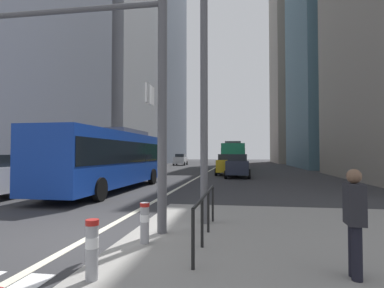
{
  "coord_description": "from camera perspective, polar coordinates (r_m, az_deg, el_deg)",
  "views": [
    {
      "loc": [
        3.56,
        -7.11,
        1.99
      ],
      "look_at": [
        -2.08,
        28.74,
        3.12
      ],
      "focal_mm": 28.97,
      "sensor_mm": 36.0,
      "label": 1
    }
  ],
  "objects": [
    {
      "name": "ground_plane",
      "position": [
        27.42,
        1.46,
        -5.94
      ],
      "size": [
        160.0,
        160.0,
        0.0
      ],
      "primitive_type": "plane",
      "color": "#303033"
    },
    {
      "name": "median_island",
      "position": [
        6.69,
        26.82,
        -18.2
      ],
      "size": [
        9.0,
        10.0,
        0.15
      ],
      "primitive_type": "cube",
      "color": "gray",
      "rests_on": "ground"
    },
    {
      "name": "lane_centre_line",
      "position": [
        37.34,
        3.46,
        -4.82
      ],
      "size": [
        0.2,
        80.0,
        0.01
      ],
      "primitive_type": "cube",
      "color": "beige",
      "rests_on": "ground"
    },
    {
      "name": "office_tower_left_mid",
      "position": [
        49.92,
        -15.21,
        16.0
      ],
      "size": [
        12.66,
        19.61,
        34.35
      ],
      "primitive_type": "cube",
      "color": "#9E9EA3",
      "rests_on": "ground"
    },
    {
      "name": "office_tower_left_far",
      "position": [
        75.41,
        -6.72,
        14.85
      ],
      "size": [
        10.39,
        24.69,
        47.11
      ],
      "primitive_type": "cube",
      "color": "slate",
      "rests_on": "ground"
    },
    {
      "name": "office_tower_right_mid",
      "position": [
        53.56,
        24.53,
        22.19
      ],
      "size": [
        11.08,
        18.21,
        47.21
      ],
      "primitive_type": "cube",
      "color": "slate",
      "rests_on": "ground"
    },
    {
      "name": "office_tower_right_far",
      "position": [
        75.92,
        19.6,
        18.59
      ],
      "size": [
        12.51,
        17.54,
        56.56
      ],
      "primitive_type": "cube",
      "color": "gray",
      "rests_on": "ground"
    },
    {
      "name": "city_bus_blue_oncoming",
      "position": [
        17.34,
        -14.7,
        -2.23
      ],
      "size": [
        2.84,
        11.56,
        3.4
      ],
      "color": "#14389E",
      "rests_on": "ground"
    },
    {
      "name": "city_bus_red_receding",
      "position": [
        38.72,
        7.51,
        -1.99
      ],
      "size": [
        2.94,
        11.81,
        3.4
      ],
      "color": "#198456",
      "rests_on": "ground"
    },
    {
      "name": "city_bus_red_distant",
      "position": [
        62.16,
        8.06,
        -1.9
      ],
      "size": [
        2.93,
        11.52,
        3.4
      ],
      "color": "red",
      "rests_on": "ground"
    },
    {
      "name": "car_oncoming_mid",
      "position": [
        53.18,
        -2.13,
        -2.85
      ],
      "size": [
        2.16,
        4.42,
        1.94
      ],
      "color": "silver",
      "rests_on": "ground"
    },
    {
      "name": "car_receding_near",
      "position": [
        25.99,
        8.46,
        -3.97
      ],
      "size": [
        2.15,
        4.21,
        1.94
      ],
      "color": "#232838",
      "rests_on": "ground"
    },
    {
      "name": "car_receding_far",
      "position": [
        29.19,
        6.47,
        -3.73
      ],
      "size": [
        2.06,
        4.17,
        1.94
      ],
      "color": "gold",
      "rests_on": "ground"
    },
    {
      "name": "car_oncoming_far",
      "position": [
        30.52,
        -11.8,
        -3.62
      ],
      "size": [
        2.21,
        4.53,
        1.94
      ],
      "color": "black",
      "rests_on": "ground"
    },
    {
      "name": "traffic_signal_gantry",
      "position": [
        8.2,
        -18.64,
        13.15
      ],
      "size": [
        5.69,
        0.65,
        6.0
      ],
      "color": "#515156",
      "rests_on": "median_island"
    },
    {
      "name": "street_lamp_post",
      "position": [
        8.86,
        2.21,
        20.04
      ],
      "size": [
        5.5,
        0.32,
        8.0
      ],
      "color": "#56565B",
      "rests_on": "median_island"
    },
    {
      "name": "bollard_left",
      "position": [
        4.97,
        -17.93,
        -17.48
      ],
      "size": [
        0.2,
        0.2,
        0.87
      ],
      "color": "#99999E",
      "rests_on": "median_island"
    },
    {
      "name": "bollard_right",
      "position": [
        6.63,
        -8.69,
        -13.76
      ],
      "size": [
        0.2,
        0.2,
        0.83
      ],
      "color": "#99999E",
      "rests_on": "median_island"
    },
    {
      "name": "pedestrian_railing",
      "position": [
        6.82,
        2.49,
        -11.37
      ],
      "size": [
        0.06,
        3.6,
        0.98
      ],
      "color": "black",
      "rests_on": "median_island"
    },
    {
      "name": "pedestrian_waiting",
      "position": [
        5.29,
        27.76,
        -11.95
      ],
      "size": [
        0.26,
        0.39,
        1.61
      ],
      "color": "black",
      "rests_on": "median_island"
    }
  ]
}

